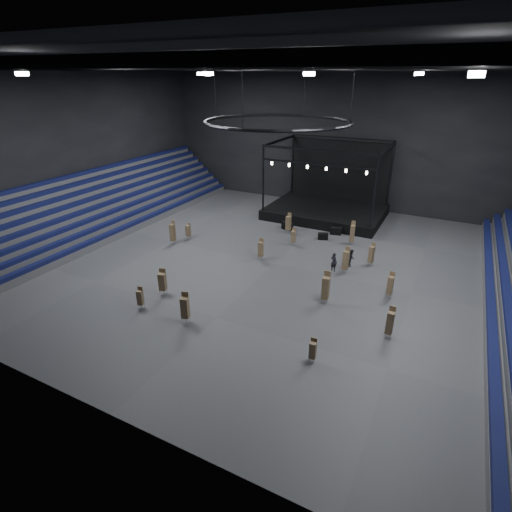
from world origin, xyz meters
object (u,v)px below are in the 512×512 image
at_px(chair_stack_12, 162,281).
at_px(crew_member, 351,258).
at_px(chair_stack_10, 313,350).
at_px(chair_stack_11, 372,254).
at_px(man_center, 334,262).
at_px(chair_stack_13, 390,322).
at_px(chair_stack_0, 293,236).
at_px(flight_case_right, 336,231).
at_px(chair_stack_14, 261,249).
at_px(flight_case_mid, 323,236).
at_px(stage, 328,204).
at_px(chair_stack_7, 352,233).
at_px(chair_stack_1, 188,230).
at_px(chair_stack_2, 346,260).
at_px(chair_stack_4, 185,307).
at_px(chair_stack_6, 390,285).
at_px(chair_stack_9, 173,232).
at_px(chair_stack_8, 326,287).
at_px(flight_case_left, 287,226).
at_px(chair_stack_5, 288,223).
at_px(chair_stack_3, 140,297).

xyz_separation_m(chair_stack_12, crew_member, (12.34, 12.43, -0.41)).
bearing_deg(chair_stack_10, chair_stack_11, 83.96).
height_order(chair_stack_12, man_center, chair_stack_12).
height_order(chair_stack_11, chair_stack_13, chair_stack_13).
bearing_deg(chair_stack_10, chair_stack_0, 110.49).
xyz_separation_m(flight_case_right, chair_stack_14, (-4.58, -9.90, 0.74)).
relative_size(flight_case_mid, chair_stack_11, 0.46).
distance_m(flight_case_right, man_center, 9.36).
xyz_separation_m(stage, chair_stack_7, (5.36, -8.35, -0.12)).
xyz_separation_m(chair_stack_12, man_center, (11.18, 10.60, -0.34)).
xyz_separation_m(chair_stack_1, chair_stack_2, (17.55, -0.22, 0.30)).
distance_m(stage, man_center, 16.12).
xyz_separation_m(chair_stack_4, man_center, (7.11, 13.07, -0.40)).
height_order(chair_stack_6, man_center, chair_stack_6).
relative_size(chair_stack_9, chair_stack_11, 1.15).
distance_m(flight_case_mid, chair_stack_4, 20.36).
bearing_deg(flight_case_mid, man_center, -64.60).
bearing_deg(chair_stack_9, chair_stack_1, 84.34).
xyz_separation_m(chair_stack_0, chair_stack_14, (-1.45, -4.81, 0.15)).
bearing_deg(flight_case_right, chair_stack_0, -121.53).
bearing_deg(chair_stack_9, chair_stack_6, 9.16).
bearing_deg(man_center, chair_stack_8, 119.70).
height_order(flight_case_right, chair_stack_4, chair_stack_4).
bearing_deg(chair_stack_6, chair_stack_11, 119.20).
bearing_deg(man_center, chair_stack_1, 18.18).
height_order(flight_case_left, chair_stack_0, chair_stack_0).
height_order(chair_stack_6, chair_stack_14, chair_stack_6).
distance_m(chair_stack_6, chair_stack_11, 5.97).
height_order(stage, chair_stack_12, stage).
distance_m(stage, chair_stack_5, 8.46).
xyz_separation_m(chair_stack_11, chair_stack_13, (3.61, -10.92, 0.06)).
bearing_deg(chair_stack_3, chair_stack_12, 68.57).
distance_m(flight_case_left, chair_stack_2, 12.07).
height_order(chair_stack_2, chair_stack_11, chair_stack_2).
bearing_deg(chair_stack_3, stage, 61.01).
xyz_separation_m(chair_stack_2, chair_stack_5, (-8.51, 6.89, -0.07)).
height_order(flight_case_left, chair_stack_5, chair_stack_5).
relative_size(flight_case_mid, chair_stack_8, 0.39).
distance_m(chair_stack_9, crew_member, 18.57).
distance_m(chair_stack_0, chair_stack_8, 11.89).
distance_m(chair_stack_8, chair_stack_12, 13.16).
height_order(chair_stack_7, chair_stack_13, chair_stack_7).
distance_m(chair_stack_2, chair_stack_10, 13.21).
distance_m(chair_stack_12, chair_stack_13, 17.76).
distance_m(chair_stack_0, chair_stack_5, 3.54).
relative_size(chair_stack_3, chair_stack_14, 0.82).
distance_m(chair_stack_3, chair_stack_5, 20.39).
bearing_deg(chair_stack_7, chair_stack_9, -160.43).
bearing_deg(flight_case_mid, chair_stack_4, -100.86).
bearing_deg(chair_stack_11, stage, 147.40).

